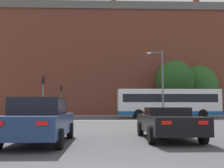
# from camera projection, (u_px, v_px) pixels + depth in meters

# --- Properties ---
(stop_line_strip) EXTENTS (9.32, 0.30, 0.01)m
(stop_line_strip) POSITION_uv_depth(u_px,v_px,m) (106.00, 120.00, 26.45)
(stop_line_strip) COLOR silver
(stop_line_strip) RESTS_ON ground_plane
(far_pavement) EXTENTS (70.36, 2.50, 0.01)m
(far_pavement) POSITION_uv_depth(u_px,v_px,m) (105.00, 116.00, 39.90)
(far_pavement) COLOR #A09B91
(far_pavement) RESTS_ON ground_plane
(brick_civic_building) EXTENTS (42.31, 10.51, 24.93)m
(brick_civic_building) POSITION_uv_depth(u_px,v_px,m) (114.00, 61.00, 49.01)
(brick_civic_building) COLOR brown
(brick_civic_building) RESTS_ON ground_plane
(car_saloon_left) EXTENTS (2.10, 4.83, 1.61)m
(car_saloon_left) POSITION_uv_depth(u_px,v_px,m) (39.00, 120.00, 10.01)
(car_saloon_left) COLOR navy
(car_saloon_left) RESTS_ON ground_plane
(car_roadster_right) EXTENTS (2.03, 4.73, 1.27)m
(car_roadster_right) POSITION_uv_depth(u_px,v_px,m) (168.00, 122.00, 11.22)
(car_roadster_right) COLOR black
(car_roadster_right) RESTS_ON ground_plane
(bus_crossing_lead) EXTENTS (11.38, 2.72, 3.22)m
(bus_crossing_lead) POSITION_uv_depth(u_px,v_px,m) (168.00, 103.00, 31.70)
(bus_crossing_lead) COLOR silver
(bus_crossing_lead) RESTS_ON ground_plane
(traffic_light_near_left) EXTENTS (0.26, 0.31, 4.30)m
(traffic_light_near_left) POSITION_uv_depth(u_px,v_px,m) (43.00, 90.00, 27.74)
(traffic_light_near_left) COLOR slate
(traffic_light_near_left) RESTS_ON ground_plane
(traffic_light_far_right) EXTENTS (0.26, 0.31, 3.78)m
(traffic_light_far_right) POSITION_uv_depth(u_px,v_px,m) (145.00, 98.00, 39.56)
(traffic_light_far_right) COLOR slate
(traffic_light_far_right) RESTS_ON ground_plane
(traffic_light_far_left) EXTENTS (0.26, 0.31, 4.30)m
(traffic_light_far_left) POSITION_uv_depth(u_px,v_px,m) (61.00, 95.00, 39.51)
(traffic_light_far_left) COLOR slate
(traffic_light_far_left) RESTS_ON ground_plane
(street_lamp_junction) EXTENTS (1.74, 0.36, 7.15)m
(street_lamp_junction) POSITION_uv_depth(u_px,v_px,m) (160.00, 78.00, 29.42)
(street_lamp_junction) COLOR slate
(street_lamp_junction) RESTS_ON ground_plane
(pedestrian_waiting) EXTENTS (0.28, 0.43, 1.56)m
(pedestrian_waiting) POSITION_uv_depth(u_px,v_px,m) (168.00, 109.00, 40.43)
(pedestrian_waiting) COLOR #333851
(pedestrian_waiting) RESTS_ON ground_plane
(pedestrian_walking_east) EXTENTS (0.46, 0.37, 1.77)m
(pedestrian_walking_east) POSITION_uv_depth(u_px,v_px,m) (173.00, 108.00, 40.39)
(pedestrian_walking_east) COLOR brown
(pedestrian_walking_east) RESTS_ON ground_plane
(tree_by_building) EXTENTS (6.06, 6.06, 7.82)m
(tree_by_building) POSITION_uv_depth(u_px,v_px,m) (199.00, 85.00, 44.63)
(tree_by_building) COLOR #4C3823
(tree_by_building) RESTS_ON ground_plane
(tree_kerbside) EXTENTS (5.61, 5.61, 8.12)m
(tree_kerbside) POSITION_uv_depth(u_px,v_px,m) (175.00, 80.00, 41.32)
(tree_kerbside) COLOR #4C3823
(tree_kerbside) RESTS_ON ground_plane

